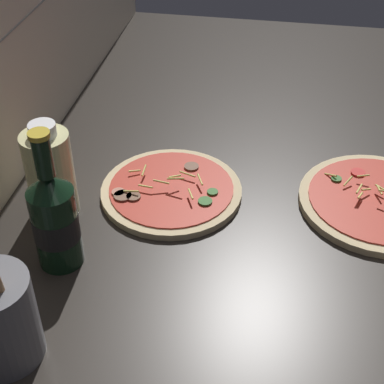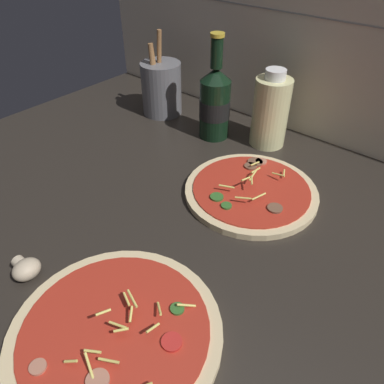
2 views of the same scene
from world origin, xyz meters
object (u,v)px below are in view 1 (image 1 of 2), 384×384
(pizza_near, at_px, (378,201))
(beer_bottle, at_px, (54,218))
(pizza_far, at_px, (171,190))
(oil_bottle, at_px, (50,173))

(pizza_near, xyz_separation_m, beer_bottle, (-0.24, 0.53, 0.08))
(pizza_near, distance_m, beer_bottle, 0.58)
(pizza_near, height_order, pizza_far, pizza_near)
(beer_bottle, bearing_deg, pizza_near, -65.53)
(beer_bottle, height_order, oil_bottle, beer_bottle)
(pizza_far, height_order, beer_bottle, beer_bottle)
(pizza_far, xyz_separation_m, oil_bottle, (-0.08, 0.20, 0.08))
(beer_bottle, relative_size, oil_bottle, 1.36)
(pizza_far, distance_m, beer_bottle, 0.26)
(pizza_near, xyz_separation_m, oil_bottle, (-0.12, 0.58, 0.08))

